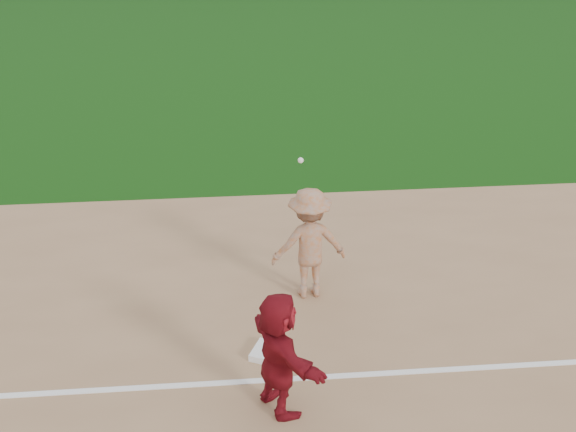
{
  "coord_description": "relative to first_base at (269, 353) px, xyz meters",
  "views": [
    {
      "loc": [
        -0.89,
        -8.38,
        6.34
      ],
      "look_at": [
        0.0,
        1.5,
        1.3
      ],
      "focal_mm": 45.0,
      "sensor_mm": 36.0,
      "label": 1
    }
  ],
  "objects": [
    {
      "name": "first_base_play",
      "position": [
        0.73,
        1.53,
        0.86
      ],
      "size": [
        1.24,
        1.07,
        2.6
      ],
      "color": "gray",
      "rests_on": "infield_dirt"
    },
    {
      "name": "ground",
      "position": [
        0.42,
        0.27,
        -0.07
      ],
      "size": [
        160.0,
        160.0,
        0.0
      ],
      "primitive_type": "plane",
      "color": "#113D0B",
      "rests_on": "ground"
    },
    {
      "name": "first_base",
      "position": [
        0.0,
        0.0,
        0.0
      ],
      "size": [
        0.59,
        0.59,
        0.1
      ],
      "primitive_type": "cube",
      "rotation": [
        0.0,
        0.0,
        -0.43
      ],
      "color": "white",
      "rests_on": "infield_dirt"
    },
    {
      "name": "base_runner",
      "position": [
        0.06,
        -1.05,
        0.79
      ],
      "size": [
        1.09,
        1.62,
        1.68
      ],
      "primitive_type": "imported",
      "rotation": [
        0.0,
        0.0,
        2.0
      ],
      "color": "maroon",
      "rests_on": "infield_dirt"
    },
    {
      "name": "foul_line",
      "position": [
        0.42,
        -0.53,
        -0.05
      ],
      "size": [
        60.0,
        0.1,
        0.01
      ],
      "primitive_type": "cube",
      "color": "white",
      "rests_on": "infield_dirt"
    }
  ]
}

